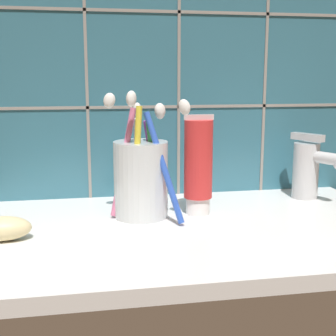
{
  "coord_description": "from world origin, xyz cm",
  "views": [
    {
      "loc": [
        -14.74,
        -62.01,
        22.79
      ],
      "look_at": [
        -3.2,
        2.26,
        9.99
      ],
      "focal_mm": 50.0,
      "sensor_mm": 36.0,
      "label": 1
    }
  ],
  "objects_px": {
    "toothbrush_cup": "(141,176)",
    "toothpaste_tube": "(198,165)",
    "sink_faucet": "(308,168)",
    "soap_bar": "(2,229)"
  },
  "relations": [
    {
      "from": "sink_faucet",
      "to": "soap_bar",
      "type": "bearing_deg",
      "value": -102.99
    },
    {
      "from": "toothbrush_cup",
      "to": "toothpaste_tube",
      "type": "relative_size",
      "value": 1.25
    },
    {
      "from": "toothpaste_tube",
      "to": "toothbrush_cup",
      "type": "bearing_deg",
      "value": -179.82
    },
    {
      "from": "toothpaste_tube",
      "to": "sink_faucet",
      "type": "height_order",
      "value": "toothpaste_tube"
    },
    {
      "from": "toothbrush_cup",
      "to": "soap_bar",
      "type": "height_order",
      "value": "toothbrush_cup"
    },
    {
      "from": "toothbrush_cup",
      "to": "sink_faucet",
      "type": "xyz_separation_m",
      "value": [
        0.3,
        0.06,
        -0.01
      ]
    },
    {
      "from": "toothpaste_tube",
      "to": "soap_bar",
      "type": "bearing_deg",
      "value": -165.25
    },
    {
      "from": "toothbrush_cup",
      "to": "toothpaste_tube",
      "type": "bearing_deg",
      "value": 0.18
    },
    {
      "from": "toothpaste_tube",
      "to": "sink_faucet",
      "type": "xyz_separation_m",
      "value": [
        0.21,
        0.06,
        -0.02
      ]
    },
    {
      "from": "toothpaste_tube",
      "to": "sink_faucet",
      "type": "distance_m",
      "value": 0.22
    }
  ]
}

